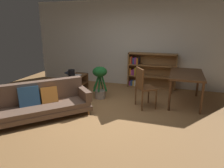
{
  "coord_description": "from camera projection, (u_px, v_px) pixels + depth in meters",
  "views": [
    {
      "loc": [
        1.43,
        -3.88,
        1.95
      ],
      "look_at": [
        0.04,
        0.4,
        0.64
      ],
      "focal_mm": 33.03,
      "sensor_mm": 36.0,
      "label": 1
    }
  ],
  "objects": [
    {
      "name": "ground_plane",
      "position": [
        105.0,
        117.0,
        4.51
      ],
      "size": [
        8.16,
        8.16,
        0.0
      ],
      "primitive_type": "plane",
      "color": "#9E7042"
    },
    {
      "name": "back_wall_panel",
      "position": [
        133.0,
        44.0,
        6.6
      ],
      "size": [
        6.8,
        0.1,
        2.7
      ],
      "primitive_type": "cube",
      "color": "silver",
      "rests_on": "ground_plane"
    },
    {
      "name": "fabric_couch",
      "position": [
        40.0,
        102.0,
        4.44
      ],
      "size": [
        1.96,
        1.99,
        0.75
      ],
      "color": "olive",
      "rests_on": "ground_plane"
    },
    {
      "name": "media_console",
      "position": [
        74.0,
        85.0,
        6.0
      ],
      "size": [
        0.41,
        1.11,
        0.5
      ],
      "color": "brown",
      "rests_on": "ground_plane"
    },
    {
      "name": "open_laptop",
      "position": [
        74.0,
        75.0,
        6.05
      ],
      "size": [
        0.45,
        0.32,
        0.1
      ],
      "color": "silver",
      "rests_on": "media_console"
    },
    {
      "name": "desk_speaker",
      "position": [
        72.0,
        74.0,
        5.73
      ],
      "size": [
        0.18,
        0.18,
        0.24
      ],
      "color": "black",
      "rests_on": "media_console"
    },
    {
      "name": "potted_floor_plant",
      "position": [
        100.0,
        79.0,
        5.52
      ],
      "size": [
        0.48,
        0.39,
        0.88
      ],
      "color": "#9E9389",
      "rests_on": "ground_plane"
    },
    {
      "name": "dining_table",
      "position": [
        186.0,
        76.0,
        5.14
      ],
      "size": [
        0.79,
        1.37,
        0.78
      ],
      "color": "#56351E",
      "rests_on": "ground_plane"
    },
    {
      "name": "dining_chair_near",
      "position": [
        143.0,
        85.0,
        4.89
      ],
      "size": [
        0.57,
        0.59,
        0.98
      ],
      "color": "brown",
      "rests_on": "ground_plane"
    },
    {
      "name": "bookshelf",
      "position": [
        149.0,
        71.0,
        6.51
      ],
      "size": [
        1.49,
        0.28,
        1.1
      ],
      "color": "olive",
      "rests_on": "ground_plane"
    }
  ]
}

